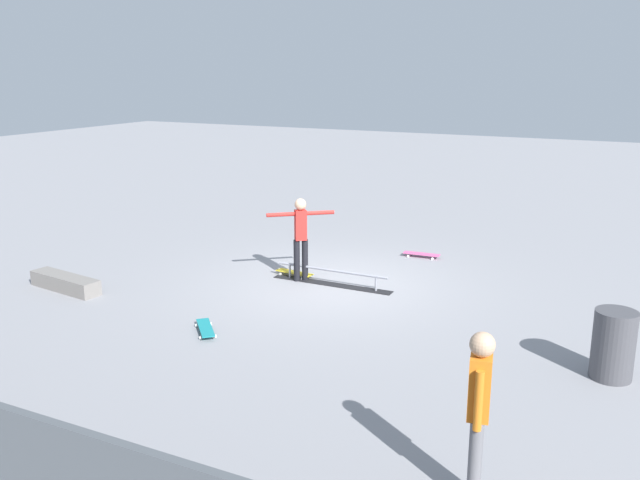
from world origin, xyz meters
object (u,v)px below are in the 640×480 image
(trash_bin, at_px, (613,345))
(bystander_orange_shirt, at_px, (478,408))
(loose_skateboard_pink, at_px, (422,254))
(skater_main, at_px, (301,233))
(skate_ledge, at_px, (65,283))
(loose_skateboard_teal, at_px, (206,328))
(skateboard_main, at_px, (294,273))
(grind_rail, at_px, (332,278))

(trash_bin, bearing_deg, bystander_orange_shirt, 74.11)
(loose_skateboard_pink, bearing_deg, bystander_orange_shirt, 108.03)
(skater_main, bearing_deg, trash_bin, -57.81)
(skate_ledge, height_order, trash_bin, trash_bin)
(bystander_orange_shirt, bearing_deg, trash_bin, 153.10)
(loose_skateboard_teal, bearing_deg, skate_ledge, -141.86)
(loose_skateboard_teal, height_order, loose_skateboard_pink, same)
(skate_ledge, bearing_deg, loose_skateboard_pink, -135.78)
(trash_bin, bearing_deg, loose_skateboard_pink, -47.75)
(bystander_orange_shirt, bearing_deg, skateboard_main, -149.16)
(grind_rail, xyz_separation_m, skater_main, (0.65, 0.03, 0.82))
(skateboard_main, bearing_deg, trash_bin, -12.33)
(loose_skateboard_pink, bearing_deg, skateboard_main, 49.83)
(skateboard_main, height_order, bystander_orange_shirt, bystander_orange_shirt)
(loose_skateboard_teal, bearing_deg, skater_main, 135.31)
(bystander_orange_shirt, height_order, loose_skateboard_teal, bystander_orange_shirt)
(skateboard_main, relative_size, loose_skateboard_pink, 1.01)
(skater_main, relative_size, trash_bin, 1.72)
(skateboard_main, bearing_deg, loose_skateboard_pink, 60.37)
(skater_main, bearing_deg, bystander_orange_shirt, -87.86)
(trash_bin, bearing_deg, loose_skateboard_teal, 10.77)
(skater_main, height_order, trash_bin, skater_main)
(skateboard_main, distance_m, trash_bin, 6.37)
(skate_ledge, xyz_separation_m, skater_main, (-3.68, -2.49, 0.81))
(loose_skateboard_pink, height_order, trash_bin, trash_bin)
(skater_main, bearing_deg, skateboard_main, 104.21)
(skateboard_main, bearing_deg, loose_skateboard_teal, -80.11)
(bystander_orange_shirt, xyz_separation_m, loose_skateboard_teal, (4.85, -2.36, -0.91))
(bystander_orange_shirt, xyz_separation_m, trash_bin, (-0.99, -3.47, -0.51))
(grind_rail, height_order, bystander_orange_shirt, bystander_orange_shirt)
(skater_main, distance_m, loose_skateboard_pink, 3.21)
(grind_rail, height_order, trash_bin, trash_bin)
(skateboard_main, distance_m, bystander_orange_shirt, 7.55)
(loose_skateboard_teal, distance_m, loose_skateboard_pink, 5.93)
(bystander_orange_shirt, distance_m, trash_bin, 3.65)
(skateboard_main, height_order, loose_skateboard_pink, same)
(skater_main, xyz_separation_m, trash_bin, (-5.75, 1.93, -0.47))
(skater_main, height_order, loose_skateboard_pink, skater_main)
(skater_main, bearing_deg, skate_ledge, 174.84)
(skate_ledge, distance_m, bystander_orange_shirt, 8.97)
(bystander_orange_shirt, relative_size, loose_skateboard_teal, 2.41)
(skater_main, height_order, skateboard_main, skater_main)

